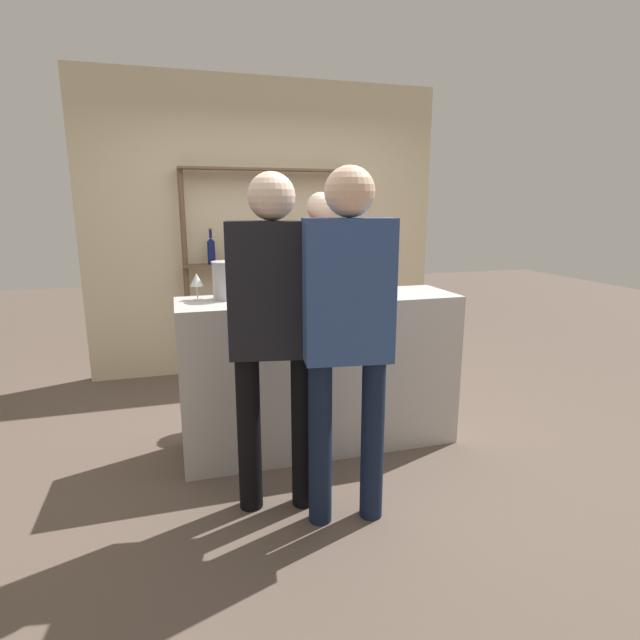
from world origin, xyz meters
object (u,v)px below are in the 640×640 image
(customer_left, at_px, (274,320))
(counter_bottle_2, at_px, (354,273))
(ice_bucket, at_px, (226,280))
(customer_center, at_px, (348,321))
(wine_glass, at_px, (197,280))
(server_behind_counter, at_px, (321,279))
(counter_bottle_0, at_px, (253,278))
(counter_bottle_1, at_px, (309,273))

(customer_left, bearing_deg, counter_bottle_2, -33.32)
(ice_bucket, distance_m, customer_center, 1.07)
(wine_glass, bearing_deg, customer_left, -65.85)
(server_behind_counter, distance_m, customer_center, 1.67)
(ice_bucket, bearing_deg, counter_bottle_0, 4.46)
(counter_bottle_0, bearing_deg, counter_bottle_1, 7.15)
(ice_bucket, xyz_separation_m, server_behind_counter, (0.83, 0.69, -0.12))
(counter_bottle_1, distance_m, counter_bottle_2, 0.31)
(customer_left, bearing_deg, wine_glass, 34.45)
(counter_bottle_2, relative_size, customer_center, 0.20)
(customer_center, xyz_separation_m, customer_left, (-0.32, 0.22, -0.02))
(wine_glass, distance_m, customer_left, 0.84)
(counter_bottle_2, bearing_deg, ice_bucket, -179.19)
(counter_bottle_2, relative_size, wine_glass, 2.10)
(counter_bottle_0, xyz_separation_m, counter_bottle_1, (0.38, 0.05, 0.01))
(customer_left, bearing_deg, server_behind_counter, -14.95)
(customer_left, bearing_deg, customer_center, -113.67)
(customer_center, bearing_deg, wine_glass, 41.58)
(wine_glass, distance_m, server_behind_counter, 1.21)
(counter_bottle_1, xyz_separation_m, customer_left, (-0.40, -0.79, -0.13))
(counter_bottle_1, xyz_separation_m, counter_bottle_2, (0.31, -0.05, -0.00))
(counter_bottle_2, distance_m, ice_bucket, 0.87)
(counter_bottle_0, distance_m, ice_bucket, 0.18)
(counter_bottle_0, distance_m, counter_bottle_2, 0.69)
(counter_bottle_2, relative_size, ice_bucket, 1.47)
(counter_bottle_1, distance_m, wine_glass, 0.74)
(server_behind_counter, relative_size, customer_center, 0.96)
(counter_bottle_1, relative_size, server_behind_counter, 0.21)
(ice_bucket, height_order, customer_center, customer_center)
(counter_bottle_1, bearing_deg, server_behind_counter, 66.60)
(counter_bottle_1, height_order, customer_left, customer_left)
(wine_glass, bearing_deg, counter_bottle_0, -2.83)
(wine_glass, xyz_separation_m, customer_center, (0.67, -0.98, -0.09))
(counter_bottle_2, height_order, ice_bucket, counter_bottle_2)
(counter_bottle_0, bearing_deg, server_behind_counter, 45.82)
(server_behind_counter, bearing_deg, counter_bottle_1, -38.48)
(server_behind_counter, bearing_deg, ice_bucket, -65.46)
(counter_bottle_2, distance_m, wine_glass, 1.05)
(counter_bottle_2, bearing_deg, wine_glass, 178.96)
(counter_bottle_1, bearing_deg, ice_bucket, -173.69)
(counter_bottle_2, height_order, wine_glass, counter_bottle_2)
(counter_bottle_0, xyz_separation_m, customer_center, (0.31, -0.96, -0.09))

